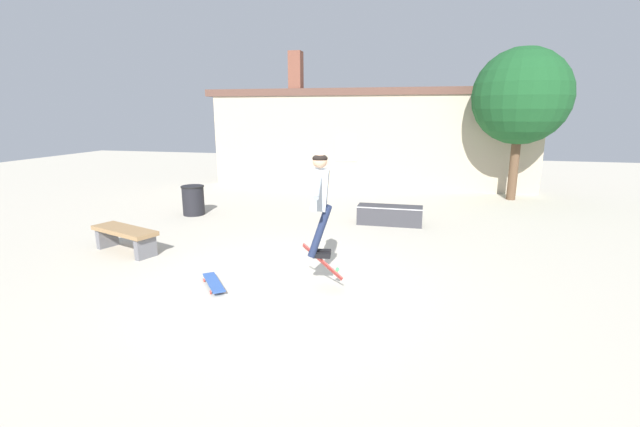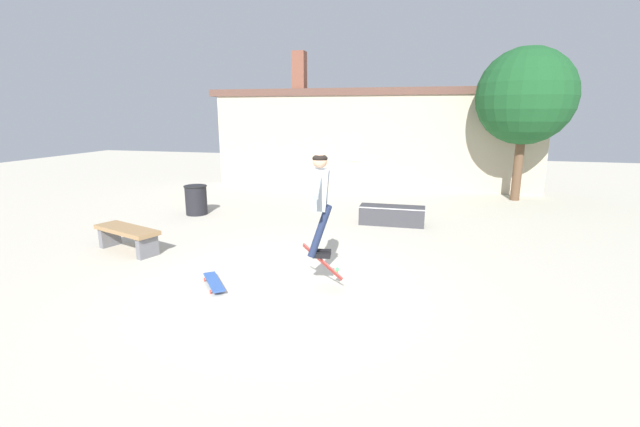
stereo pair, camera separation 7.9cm
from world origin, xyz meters
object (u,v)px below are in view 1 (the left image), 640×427
tree_right (521,97)px  skateboard_flipping (323,262)px  trash_bin (193,199)px  skater (320,196)px  park_bench (125,235)px  skate_ledge (390,215)px  skateboard_resting (214,282)px

tree_right → skateboard_flipping: tree_right is taller
trash_bin → skater: 5.91m
park_bench → skate_ledge: 5.77m
park_bench → skateboard_resting: bearing=-5.8°
park_bench → skater: skater is taller
park_bench → skater: (4.01, -0.81, 1.10)m
park_bench → skateboard_resting: park_bench is taller
park_bench → skater: size_ratio=1.00×
trash_bin → skater: bearing=-42.1°
skateboard_flipping → skateboard_resting: skateboard_flipping is taller
park_bench → skateboard_flipping: size_ratio=2.24×
skateboard_resting → skate_ledge: bearing=-66.4°
tree_right → skater: size_ratio=2.91×
tree_right → skate_ledge: (-3.40, -3.87, -2.83)m
trash_bin → skateboard_resting: size_ratio=0.99×
skateboard_resting → tree_right: bearing=-73.2°
tree_right → park_bench: size_ratio=2.90×
trash_bin → skateboard_resting: 5.05m
tree_right → skate_ledge: tree_right is taller
skate_ledge → trash_bin: size_ratio=1.98×
skateboard_resting → park_bench: bearing=26.1°
park_bench → skater: 4.24m
skateboard_flipping → tree_right: bearing=70.4°
park_bench → skateboard_flipping: skateboard_flipping is taller
skater → skateboard_resting: (-1.60, -0.34, -1.37)m
tree_right → park_bench: bearing=-138.8°
tree_right → skateboard_flipping: (-4.10, -7.94, -2.63)m
tree_right → skater: 9.10m
park_bench → trash_bin: trash_bin is taller
tree_right → trash_bin: (-8.46, -4.04, -2.65)m
skater → skateboard_flipping: size_ratio=2.23×
trash_bin → skateboard_flipping: size_ratio=1.12×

